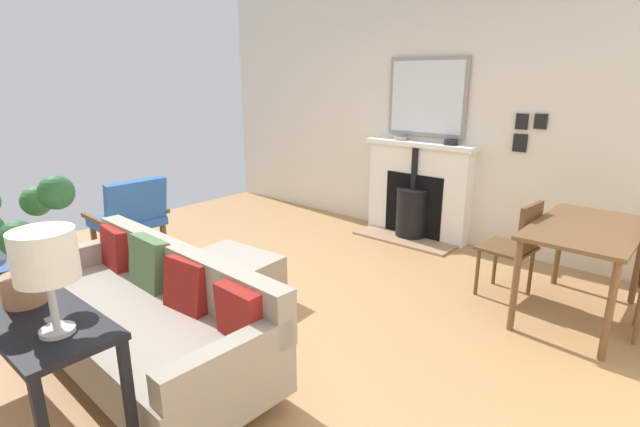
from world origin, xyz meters
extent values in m
cube|color=#A87A4C|center=(0.00, 0.00, 0.00)|extent=(5.24, 6.10, 0.01)
cube|color=silver|center=(-2.62, 0.00, 1.44)|extent=(0.12, 6.10, 2.88)
cube|color=#9E7A5B|center=(-2.18, 0.14, 0.01)|extent=(0.37, 1.18, 0.03)
cube|color=white|center=(-2.46, 0.14, 0.53)|extent=(0.20, 1.24, 1.06)
cube|color=black|center=(-2.38, 0.14, 0.39)|extent=(0.06, 0.72, 0.72)
cylinder|color=black|center=(-2.34, 0.14, 0.30)|extent=(0.36, 0.36, 0.54)
cylinder|color=black|center=(-2.34, 0.14, 0.58)|extent=(0.38, 0.38, 0.02)
cylinder|color=black|center=(-2.34, 0.14, 0.82)|extent=(0.07, 0.07, 0.47)
cube|color=white|center=(-2.44, 0.14, 1.08)|extent=(0.25, 1.32, 0.05)
cube|color=gray|center=(-2.53, 0.14, 1.60)|extent=(0.04, 0.95, 0.86)
cube|color=silver|center=(-2.51, 0.14, 1.60)|extent=(0.01, 0.87, 0.78)
cylinder|color=#9E9384|center=(-2.44, -0.12, 1.13)|extent=(0.15, 0.15, 0.04)
torus|color=#9E9384|center=(-2.44, -0.12, 1.14)|extent=(0.15, 0.15, 0.01)
cylinder|color=black|center=(-2.44, 0.51, 1.14)|extent=(0.15, 0.15, 0.05)
torus|color=black|center=(-2.44, 0.51, 1.16)|extent=(0.15, 0.15, 0.01)
cylinder|color=#B2B2B7|center=(1.36, -0.77, 0.05)|extent=(0.04, 0.04, 0.10)
cylinder|color=#B2B2B7|center=(0.70, -0.75, 0.05)|extent=(0.04, 0.04, 0.10)
cylinder|color=#B2B2B7|center=(0.76, 1.02, 0.05)|extent=(0.04, 0.04, 0.10)
cube|color=gray|center=(1.06, 0.13, 0.25)|extent=(0.89, 2.11, 0.30)
cube|color=gray|center=(0.71, 0.14, 0.57)|extent=(0.21, 2.09, 0.33)
cube|color=gray|center=(1.03, -0.86, 0.48)|extent=(0.79, 0.15, 0.17)
cube|color=gray|center=(1.09, 1.11, 0.48)|extent=(0.79, 0.15, 0.17)
cube|color=maroon|center=(0.78, -0.64, 0.55)|extent=(0.17, 0.34, 0.33)
cube|color=#4C6B47|center=(0.80, -0.12, 0.57)|extent=(0.17, 0.37, 0.38)
cube|color=maroon|center=(0.82, 0.36, 0.55)|extent=(0.18, 0.35, 0.35)
cube|color=maroon|center=(0.83, 0.90, 0.54)|extent=(0.13, 0.33, 0.33)
cylinder|color=#B2B2B7|center=(0.31, -0.44, 0.04)|extent=(0.03, 0.03, 0.09)
cylinder|color=#B2B2B7|center=(0.26, 0.14, 0.04)|extent=(0.03, 0.03, 0.09)
cylinder|color=#B2B2B7|center=(-0.16, -0.48, 0.04)|extent=(0.03, 0.03, 0.09)
cylinder|color=#B2B2B7|center=(-0.20, 0.10, 0.04)|extent=(0.03, 0.03, 0.09)
cube|color=gray|center=(0.05, -0.17, 0.24)|extent=(0.63, 0.77, 0.29)
cube|color=brown|center=(-0.13, -1.96, 0.19)|extent=(0.05, 0.05, 0.38)
cube|color=brown|center=(0.38, -1.97, 0.19)|extent=(0.05, 0.05, 0.38)
cube|color=brown|center=(-0.11, -1.48, 0.19)|extent=(0.05, 0.05, 0.38)
cube|color=brown|center=(0.40, -1.49, 0.19)|extent=(0.05, 0.05, 0.38)
cube|color=#2D60B2|center=(0.13, -1.72, 0.40)|extent=(0.62, 0.58, 0.08)
cube|color=#2D60B2|center=(0.14, -1.47, 0.65)|extent=(0.60, 0.17, 0.43)
cube|color=brown|center=(-0.19, -1.72, 0.49)|extent=(0.06, 0.53, 0.04)
cube|color=brown|center=(0.45, -1.73, 0.49)|extent=(0.06, 0.53, 0.04)
cube|color=black|center=(1.56, 1.02, 0.38)|extent=(0.04, 0.04, 0.76)
cube|color=black|center=(1.73, 0.13, 0.78)|extent=(0.40, 1.84, 0.03)
cylinder|color=#B2B2B7|center=(1.73, 0.82, 0.80)|extent=(0.14, 0.14, 0.02)
cylinder|color=#B2B2B7|center=(1.73, 0.82, 0.92)|extent=(0.03, 0.03, 0.22)
cylinder|color=silver|center=(1.73, 0.82, 1.14)|extent=(0.25, 0.25, 0.21)
cylinder|color=#99704C|center=(1.72, 0.42, 0.87)|extent=(0.18, 0.18, 0.14)
cylinder|color=brown|center=(1.72, 0.42, 1.06)|extent=(0.02, 0.02, 0.25)
sphere|color=#26562D|center=(1.75, 0.60, 1.16)|extent=(0.15, 0.15, 0.15)
sphere|color=#26562D|center=(1.57, 0.58, 1.33)|extent=(0.15, 0.15, 0.15)
sphere|color=#2D6633|center=(1.58, 0.36, 1.25)|extent=(0.14, 0.14, 0.14)
cylinder|color=brown|center=(-2.07, 1.79, 0.36)|extent=(0.05, 0.05, 0.71)
cylinder|color=brown|center=(-0.97, 1.79, 0.36)|extent=(0.05, 0.05, 0.71)
cylinder|color=brown|center=(-2.07, 2.39, 0.36)|extent=(0.05, 0.05, 0.71)
cylinder|color=brown|center=(-0.97, 2.39, 0.36)|extent=(0.05, 0.05, 0.71)
cube|color=brown|center=(-1.52, 2.09, 0.73)|extent=(1.19, 0.70, 0.03)
cylinder|color=brown|center=(-1.69, 1.38, 0.21)|extent=(0.03, 0.03, 0.42)
cylinder|color=brown|center=(-1.38, 1.35, 0.21)|extent=(0.03, 0.03, 0.42)
cylinder|color=brown|center=(-1.67, 1.70, 0.21)|extent=(0.03, 0.03, 0.42)
cylinder|color=brown|center=(-1.35, 1.67, 0.21)|extent=(0.03, 0.03, 0.42)
cube|color=brown|center=(-1.52, 1.52, 0.43)|extent=(0.43, 0.43, 0.02)
cube|color=brown|center=(-1.51, 1.69, 0.64)|extent=(0.36, 0.07, 0.40)
cylinder|color=brown|center=(-1.34, 2.52, 0.21)|extent=(0.04, 0.04, 0.42)
cylinder|color=brown|center=(-1.66, 2.49, 0.21)|extent=(0.04, 0.04, 0.42)
cube|color=black|center=(-2.54, 1.19, 1.39)|extent=(0.02, 0.12, 0.15)
cube|color=black|center=(-2.54, 1.36, 1.40)|extent=(0.02, 0.12, 0.14)
cube|color=black|center=(-2.54, 1.19, 1.18)|extent=(0.02, 0.13, 0.18)
camera|label=1|loc=(2.35, 2.80, 1.82)|focal=26.77mm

